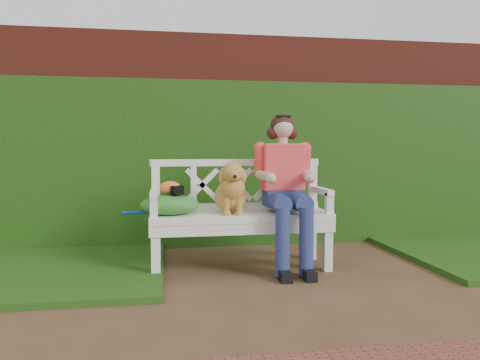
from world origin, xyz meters
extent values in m
plane|color=#472F1C|center=(0.00, 0.00, 0.00)|extent=(60.00, 60.00, 0.00)
cube|color=maroon|center=(0.00, 1.90, 1.10)|extent=(10.00, 0.30, 2.20)
cube|color=#2A5C15|center=(0.00, 1.68, 0.85)|extent=(10.00, 0.18, 1.70)
cube|color=#113E0D|center=(-2.40, 0.90, 0.03)|extent=(2.60, 2.00, 0.05)
cube|color=black|center=(-0.99, 0.67, 0.68)|extent=(0.13, 0.11, 0.07)
ellipsoid|color=orange|center=(-1.04, 0.70, 0.70)|extent=(0.20, 0.17, 0.11)
camera|label=1|loc=(-1.08, -3.14, 1.02)|focal=35.00mm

